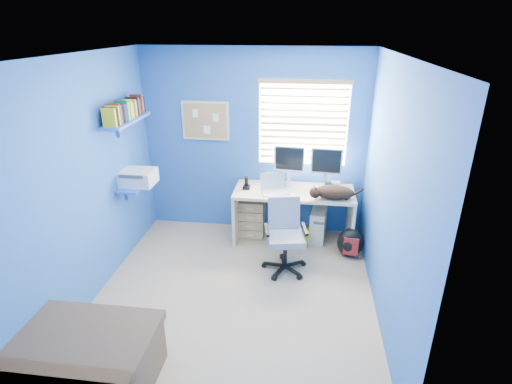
# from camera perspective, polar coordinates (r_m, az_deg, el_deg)

# --- Properties ---
(floor) EXTENTS (3.00, 3.20, 0.00)m
(floor) POSITION_cam_1_polar(r_m,az_deg,el_deg) (4.56, -3.00, -14.22)
(floor) COLOR tan
(floor) RESTS_ON ground
(ceiling) EXTENTS (3.00, 3.20, 0.00)m
(ceiling) POSITION_cam_1_polar(r_m,az_deg,el_deg) (3.64, -3.85, 18.96)
(ceiling) COLOR white
(ceiling) RESTS_ON wall_back
(wall_back) EXTENTS (3.00, 0.01, 2.50)m
(wall_back) POSITION_cam_1_polar(r_m,az_deg,el_deg) (5.42, -0.31, 6.90)
(wall_back) COLOR #295BA2
(wall_back) RESTS_ON ground
(wall_front) EXTENTS (3.00, 0.01, 2.50)m
(wall_front) POSITION_cam_1_polar(r_m,az_deg,el_deg) (2.57, -9.97, -13.23)
(wall_front) COLOR #295BA2
(wall_front) RESTS_ON ground
(wall_left) EXTENTS (0.01, 3.20, 2.50)m
(wall_left) POSITION_cam_1_polar(r_m,az_deg,el_deg) (4.44, -22.76, 1.36)
(wall_left) COLOR #295BA2
(wall_left) RESTS_ON ground
(wall_right) EXTENTS (0.01, 3.20, 2.50)m
(wall_right) POSITION_cam_1_polar(r_m,az_deg,el_deg) (3.95, 18.54, -0.61)
(wall_right) COLOR #295BA2
(wall_right) RESTS_ON ground
(desk) EXTENTS (1.56, 0.65, 0.74)m
(desk) POSITION_cam_1_polar(r_m,az_deg,el_deg) (5.38, 5.31, -3.42)
(desk) COLOR #C1AF89
(desk) RESTS_ON floor
(laptop) EXTENTS (0.40, 0.36, 0.22)m
(laptop) POSITION_cam_1_polar(r_m,az_deg,el_deg) (5.10, 2.72, 1.04)
(laptop) COLOR silver
(laptop) RESTS_ON desk
(monitor_left) EXTENTS (0.41, 0.16, 0.54)m
(monitor_left) POSITION_cam_1_polar(r_m,az_deg,el_deg) (5.33, 4.75, 3.82)
(monitor_left) COLOR silver
(monitor_left) RESTS_ON desk
(monitor_right) EXTENTS (0.41, 0.15, 0.54)m
(monitor_right) POSITION_cam_1_polar(r_m,az_deg,el_deg) (5.30, 9.96, 3.44)
(monitor_right) COLOR silver
(monitor_right) RESTS_ON desk
(phone) EXTENTS (0.10, 0.11, 0.17)m
(phone) POSITION_cam_1_polar(r_m,az_deg,el_deg) (5.23, -1.38, 1.35)
(phone) COLOR black
(phone) RESTS_ON desk
(mug) EXTENTS (0.10, 0.09, 0.10)m
(mug) POSITION_cam_1_polar(r_m,az_deg,el_deg) (5.27, 10.30, 0.74)
(mug) COLOR #146443
(mug) RESTS_ON desk
(cd_spindle) EXTENTS (0.13, 0.13, 0.07)m
(cd_spindle) POSITION_cam_1_polar(r_m,az_deg,el_deg) (5.42, 11.28, 1.11)
(cd_spindle) COLOR silver
(cd_spindle) RESTS_ON desk
(cat) EXTENTS (0.53, 0.38, 0.17)m
(cat) POSITION_cam_1_polar(r_m,az_deg,el_deg) (5.02, 11.15, -0.03)
(cat) COLOR black
(cat) RESTS_ON desk
(tower_pc) EXTENTS (0.24, 0.46, 0.45)m
(tower_pc) POSITION_cam_1_polar(r_m,az_deg,el_deg) (5.52, 8.86, -4.58)
(tower_pc) COLOR beige
(tower_pc) RESTS_ON floor
(drawer_boxes) EXTENTS (0.35, 0.28, 0.54)m
(drawer_boxes) POSITION_cam_1_polar(r_m,az_deg,el_deg) (5.54, -0.68, -3.65)
(drawer_boxes) COLOR tan
(drawer_boxes) RESTS_ON floor
(yellow_book) EXTENTS (0.03, 0.17, 0.24)m
(yellow_book) POSITION_cam_1_polar(r_m,az_deg,el_deg) (5.39, 7.33, -6.48)
(yellow_book) COLOR yellow
(yellow_book) RESTS_ON floor
(backpack) EXTENTS (0.37, 0.31, 0.39)m
(backpack) POSITION_cam_1_polar(r_m,az_deg,el_deg) (5.22, 13.31, -7.04)
(backpack) COLOR black
(backpack) RESTS_ON floor
(bed_corner) EXTENTS (1.03, 0.73, 0.50)m
(bed_corner) POSITION_cam_1_polar(r_m,az_deg,el_deg) (3.74, -22.84, -21.31)
(bed_corner) COLOR brown
(bed_corner) RESTS_ON floor
(office_chair) EXTENTS (0.59, 0.59, 0.87)m
(office_chair) POSITION_cam_1_polar(r_m,az_deg,el_deg) (4.80, 4.13, -7.46)
(office_chair) COLOR black
(office_chair) RESTS_ON floor
(window_blinds) EXTENTS (1.15, 0.05, 1.10)m
(window_blinds) POSITION_cam_1_polar(r_m,az_deg,el_deg) (5.27, 6.76, 9.64)
(window_blinds) COLOR white
(window_blinds) RESTS_ON ground
(corkboard) EXTENTS (0.64, 0.02, 0.52)m
(corkboard) POSITION_cam_1_polar(r_m,az_deg,el_deg) (5.45, -7.24, 10.06)
(corkboard) COLOR #C1AF89
(corkboard) RESTS_ON ground
(wall_shelves) EXTENTS (0.42, 0.90, 1.05)m
(wall_shelves) POSITION_cam_1_polar(r_m,az_deg,el_deg) (4.95, -17.49, 6.47)
(wall_shelves) COLOR blue
(wall_shelves) RESTS_ON ground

